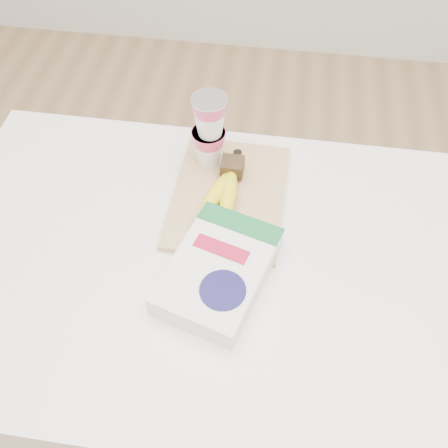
# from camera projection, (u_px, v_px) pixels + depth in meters

# --- Properties ---
(room) EXTENTS (4.00, 4.00, 4.00)m
(room) POSITION_uv_depth(u_px,v_px,m) (191.00, 1.00, 0.56)
(room) COLOR tan
(room) RESTS_ON ground
(table) EXTENTS (1.10, 0.74, 0.83)m
(table) POSITION_uv_depth(u_px,v_px,m) (210.00, 346.00, 1.30)
(table) COLOR silver
(table) RESTS_ON ground
(cutting_board) EXTENTS (0.24, 0.32, 0.02)m
(cutting_board) POSITION_uv_depth(u_px,v_px,m) (229.00, 196.00, 1.06)
(cutting_board) COLOR tan
(cutting_board) RESTS_ON table
(bananas) EXTENTS (0.09, 0.18, 0.05)m
(bananas) POSITION_uv_depth(u_px,v_px,m) (224.00, 189.00, 1.04)
(bananas) COLOR #382816
(bananas) RESTS_ON cutting_board
(yogurt_stack) EXTENTS (0.08, 0.08, 0.18)m
(yogurt_stack) POSITION_uv_depth(u_px,v_px,m) (209.00, 130.00, 1.04)
(yogurt_stack) COLOR white
(yogurt_stack) RESTS_ON cutting_board
(cereal_box) EXTENTS (0.23, 0.28, 0.05)m
(cereal_box) POSITION_uv_depth(u_px,v_px,m) (219.00, 271.00, 0.93)
(cereal_box) COLOR white
(cereal_box) RESTS_ON table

